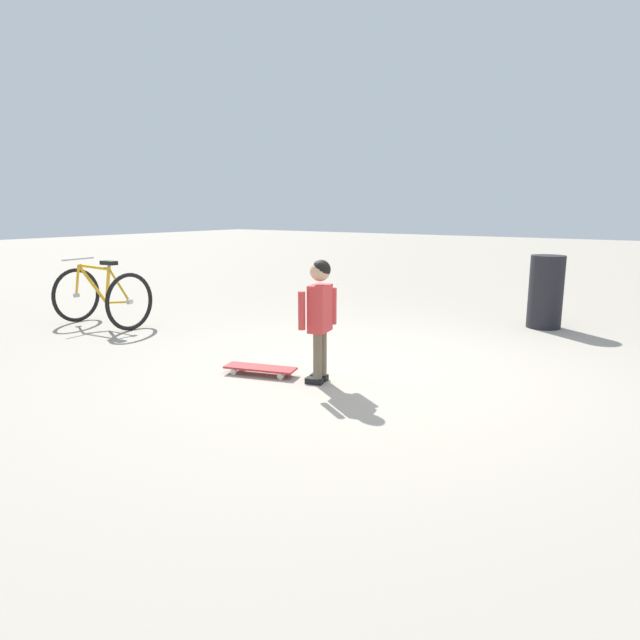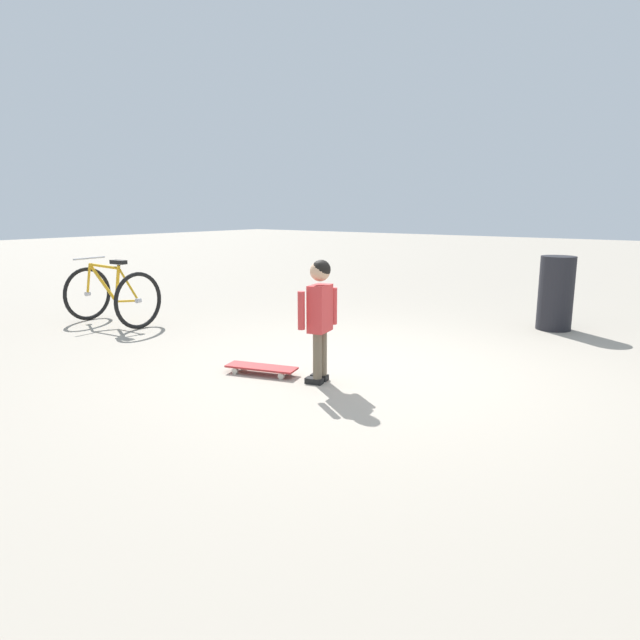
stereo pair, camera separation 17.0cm
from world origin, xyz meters
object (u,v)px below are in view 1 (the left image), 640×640
Objects in this scene: skateboard at (260,368)px; child_person at (320,308)px; bicycle_near at (102,296)px; trash_bin at (546,292)px.

child_person is at bearing 102.71° from skateboard.
skateboard is 3.10m from bicycle_near.
trash_bin reaches higher than bicycle_near.
trash_bin is at bearing 155.85° from skateboard.
skateboard is at bearing -77.29° from child_person.
skateboard is at bearing -24.15° from trash_bin.
skateboard is 3.94m from trash_bin.
bicycle_near is at bearing -95.53° from child_person.
trash_bin is at bearing 163.27° from child_person.
child_person is 3.64m from bicycle_near.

